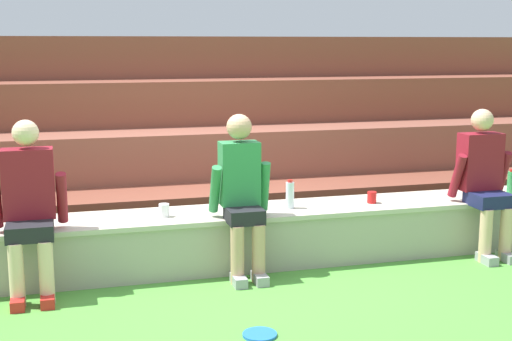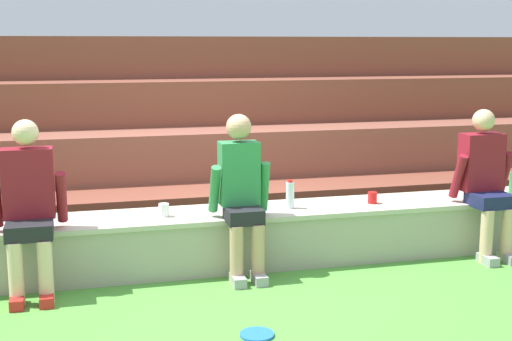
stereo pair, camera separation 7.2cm
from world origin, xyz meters
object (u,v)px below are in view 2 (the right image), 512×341
Objects in this scene: plastic_cup_middle at (372,198)px; person_center at (486,179)px; person_far_left at (29,204)px; water_bottle_near_left at (290,195)px; plastic_cup_right_end at (164,210)px; frisbee at (257,335)px; person_left_of_center at (241,192)px.

person_center is at bearing -14.61° from plastic_cup_middle.
water_bottle_near_left is at bearing 7.21° from person_far_left.
frisbee is (0.41, -1.47, -0.53)m from plastic_cup_right_end.
person_center reaches higher than plastic_cup_right_end.
person_far_left is 1.66m from person_left_of_center.
person_left_of_center is 12.84× the size of plastic_cup_middle.
water_bottle_near_left is (-1.76, 0.27, -0.10)m from person_center.
plastic_cup_right_end is at bearing 157.96° from person_left_of_center.
frisbee is at bearing -39.48° from person_far_left.
person_center is 1.03m from plastic_cup_middle.
person_far_left is 2.95m from plastic_cup_middle.
water_bottle_near_left is at bearing 64.95° from frisbee.
water_bottle_near_left is at bearing 0.63° from plastic_cup_right_end.
plastic_cup_right_end is at bearing -179.94° from plastic_cup_middle.
plastic_cup_middle is at bearing -0.76° from water_bottle_near_left.
person_far_left reaches higher than water_bottle_near_left.
frisbee is at bearing -153.64° from person_center.
person_left_of_center is 1.42m from frisbee.
water_bottle_near_left is 1.11m from plastic_cup_right_end.
person_left_of_center reaches higher than frisbee.
person_center reaches higher than frisbee.
plastic_cup_middle is 2.14m from frisbee.
frisbee is (-0.69, -1.48, -0.59)m from water_bottle_near_left.
water_bottle_near_left reaches higher than plastic_cup_middle.
person_far_left is 2.02m from frisbee.
person_left_of_center reaches higher than water_bottle_near_left.
person_center is 1.78m from water_bottle_near_left.
person_far_left is at bearing 140.52° from frisbee.
person_left_of_center is at bearing -22.04° from plastic_cup_right_end.
water_bottle_near_left reaches higher than frisbee.
water_bottle_near_left is 2.42× the size of plastic_cup_middle.
person_center is 12.08× the size of plastic_cup_right_end.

